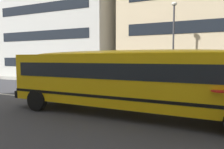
% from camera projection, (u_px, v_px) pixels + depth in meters
% --- Properties ---
extents(ground_plane, '(400.00, 400.00, 0.00)m').
position_uv_depth(ground_plane, '(87.00, 102.00, 10.75)').
color(ground_plane, '#38383D').
extents(sidewalk_far, '(120.00, 3.00, 0.01)m').
position_uv_depth(sidewalk_far, '(133.00, 84.00, 18.30)').
color(sidewalk_far, gray).
rests_on(sidewalk_far, ground_plane).
extents(lane_centreline, '(110.00, 0.16, 0.01)m').
position_uv_depth(lane_centreline, '(87.00, 102.00, 10.75)').
color(lane_centreline, silver).
rests_on(lane_centreline, ground_plane).
extents(school_bus, '(12.13, 3.04, 2.70)m').
position_uv_depth(school_bus, '(133.00, 77.00, 8.30)').
color(school_bus, yellow).
rests_on(school_bus, ground_plane).
extents(street_lamp, '(0.44, 0.44, 6.80)m').
position_uv_depth(street_lamp, '(174.00, 34.00, 15.92)').
color(street_lamp, '#38383D').
rests_on(street_lamp, ground_plane).
extents(apartment_block_far_left, '(15.33, 12.22, 19.70)m').
position_uv_depth(apartment_block_far_left, '(71.00, 7.00, 29.08)').
color(apartment_block_far_left, '#B7B7B2').
rests_on(apartment_block_far_left, ground_plane).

